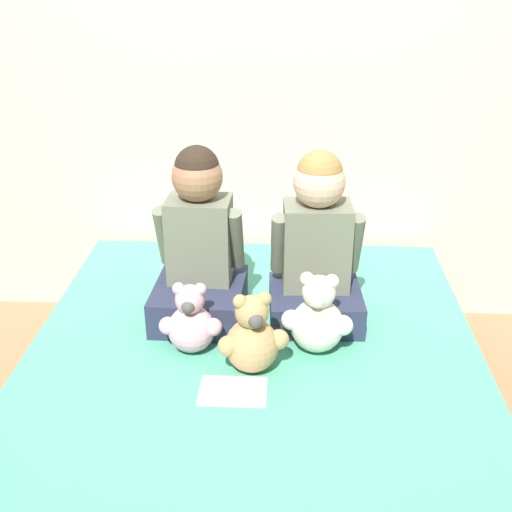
% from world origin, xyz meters
% --- Properties ---
extents(ground_plane, '(14.00, 14.00, 0.00)m').
position_xyz_m(ground_plane, '(0.00, 0.00, 0.00)').
color(ground_plane, '#93704C').
extents(wall_behind_bed, '(8.00, 0.06, 2.50)m').
position_xyz_m(wall_behind_bed, '(0.00, 1.08, 1.25)').
color(wall_behind_bed, beige).
rests_on(wall_behind_bed, ground_plane).
extents(bed, '(1.57, 2.01, 0.37)m').
position_xyz_m(bed, '(0.00, 0.00, 0.18)').
color(bed, brown).
rests_on(bed, ground_plane).
extents(child_on_left, '(0.34, 0.37, 0.64)m').
position_xyz_m(child_on_left, '(-0.21, 0.36, 0.64)').
color(child_on_left, '#282D47').
rests_on(child_on_left, bed).
extents(child_on_right, '(0.35, 0.32, 0.63)m').
position_xyz_m(child_on_right, '(0.21, 0.36, 0.65)').
color(child_on_right, '#282D47').
rests_on(child_on_right, bed).
extents(teddy_bear_held_by_left_child, '(0.21, 0.16, 0.26)m').
position_xyz_m(teddy_bear_held_by_left_child, '(-0.21, 0.11, 0.48)').
color(teddy_bear_held_by_left_child, '#DBA3B2').
rests_on(teddy_bear_held_by_left_child, bed).
extents(teddy_bear_held_by_right_child, '(0.24, 0.18, 0.29)m').
position_xyz_m(teddy_bear_held_by_right_child, '(0.21, 0.14, 0.49)').
color(teddy_bear_held_by_right_child, silver).
rests_on(teddy_bear_held_by_right_child, bed).
extents(teddy_bear_between_children, '(0.23, 0.18, 0.28)m').
position_xyz_m(teddy_bear_between_children, '(0.00, 0.01, 0.49)').
color(teddy_bear_between_children, tan).
rests_on(teddy_bear_between_children, bed).
extents(sign_card, '(0.21, 0.15, 0.00)m').
position_xyz_m(sign_card, '(-0.05, -0.11, 0.38)').
color(sign_card, white).
rests_on(sign_card, bed).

